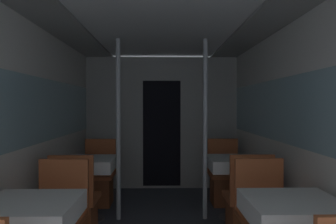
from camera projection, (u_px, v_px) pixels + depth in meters
name	position (u px, v px, depth m)	size (l,w,h in m)	color
wall_left	(32.00, 131.00, 3.29)	(0.05, 6.73, 2.24)	silver
wall_right	(290.00, 131.00, 3.34)	(0.05, 6.73, 2.24)	silver
ceiling_panel	(162.00, 19.00, 3.29)	(2.62, 6.73, 0.07)	white
bulkhead_far	(162.00, 123.00, 5.61)	(2.57, 0.09, 2.24)	#A8A8A3
dining_table_left_0	(29.00, 219.00, 2.23)	(0.64, 0.64, 0.76)	#4C4C51
dining_table_left_1	(89.00, 168.00, 4.05)	(0.64, 0.64, 0.76)	#4C4C51
chair_left_near_1	(76.00, 213.00, 3.45)	(0.45, 0.45, 0.92)	brown
chair_left_far_1	(98.00, 185.00, 4.68)	(0.45, 0.45, 0.92)	brown
support_pole_left_1	(118.00, 129.00, 4.05)	(0.06, 0.06, 2.24)	silver
dining_table_right_0	(293.00, 217.00, 2.27)	(0.64, 0.64, 0.76)	#4C4C51
dining_table_right_1	(234.00, 167.00, 4.09)	(0.64, 0.64, 0.76)	#4C4C51
chair_right_near_1	(247.00, 212.00, 3.48)	(0.45, 0.45, 0.92)	brown
chair_right_far_1	(225.00, 184.00, 4.71)	(0.45, 0.45, 0.92)	brown
support_pole_right_1	(205.00, 129.00, 4.07)	(0.06, 0.06, 2.24)	silver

